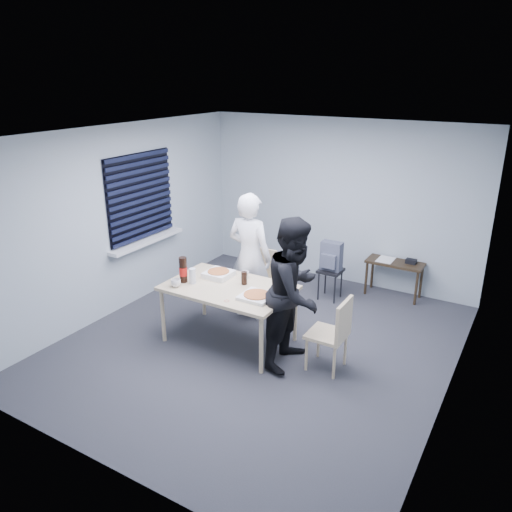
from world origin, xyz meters
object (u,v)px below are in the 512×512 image
Objects in this scene: person_black at (295,293)px; soda_bottle at (183,270)px; chair_far at (260,275)px; side_table at (395,267)px; backpack at (331,257)px; person_white at (250,257)px; stool at (330,276)px; mug_a at (176,283)px; dining_table at (229,291)px; mug_b at (245,275)px; chair_right at (334,330)px.

soda_bottle is at bearing 96.15° from person_black.
chair_far is 2.08m from side_table.
person_black is 1.86m from backpack.
person_white is 1.43m from stool.
mug_a is 0.20m from soda_bottle.
soda_bottle is at bearing -120.37° from stool.
chair_far is 1.12m from stool.
person_white is 1.15m from mug_a.
stool is at bearing 114.55° from backpack.
person_black is 1.50m from mug_a.
dining_table is at bearing -108.31° from stool.
soda_bottle is (-0.57, -0.17, 0.22)m from dining_table.
chair_far is at bearing -137.73° from side_table.
person_white is at bearing 54.75° from person_black.
person_black is at bearing -55.95° from backpack.
mug_a is at bearing 68.86° from person_white.
person_white is 1.00× the size of person_black.
side_table is at bearing 36.11° from stool.
person_black is 17.70× the size of mug_b.
mug_b is at bearing 168.56° from chair_right.
soda_bottle is (-0.43, -0.90, 0.03)m from person_white.
mug_a is at bearing -107.08° from chair_far.
dining_table is 2.80m from side_table.
person_white is 0.46m from mug_b.
soda_bottle reaches higher than mug_b.
mug_a is 0.37× the size of soda_bottle.
soda_bottle is (-1.97, -2.58, 0.43)m from side_table.
mug_b is (-1.35, 0.27, 0.29)m from chair_right.
dining_table is 0.66m from mug_a.
side_table is at bearing 56.90° from mug_b.
person_black is (-0.48, -0.06, 0.37)m from chair_right.
person_white is at bearing -132.60° from side_table.
person_white reaches higher than soda_bottle.
dining_table is 0.77m from person_white.
person_black is 5.39× the size of soda_bottle.
backpack is at bearing 47.27° from chair_far.
mug_b is (-0.57, -1.51, 0.44)m from stool.
dining_table is 12.61× the size of mug_a.
backpack is at bearing 69.26° from mug_b.
backpack is at bearing 113.89° from chair_right.
dining_table is 15.50× the size of mug_b.
chair_right is at bearing -11.44° from mug_b.
chair_right is 0.50× the size of person_black.
soda_bottle is (-1.95, -0.22, 0.40)m from chair_right.
backpack is 1.32× the size of soda_bottle.
chair_right is 1.89× the size of stool.
soda_bottle is (-0.42, -1.18, 0.40)m from chair_far.
stool is 3.84× the size of mug_a.
stool is (-0.78, 1.78, -0.15)m from chair_right.
chair_right is 0.61m from person_black.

